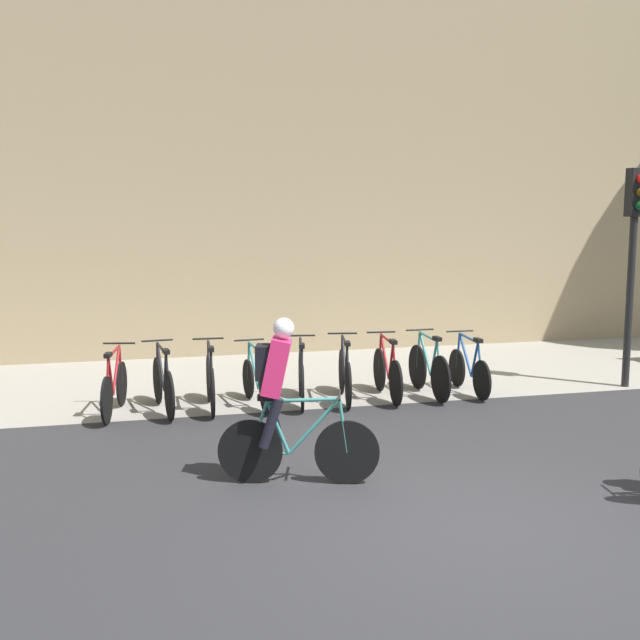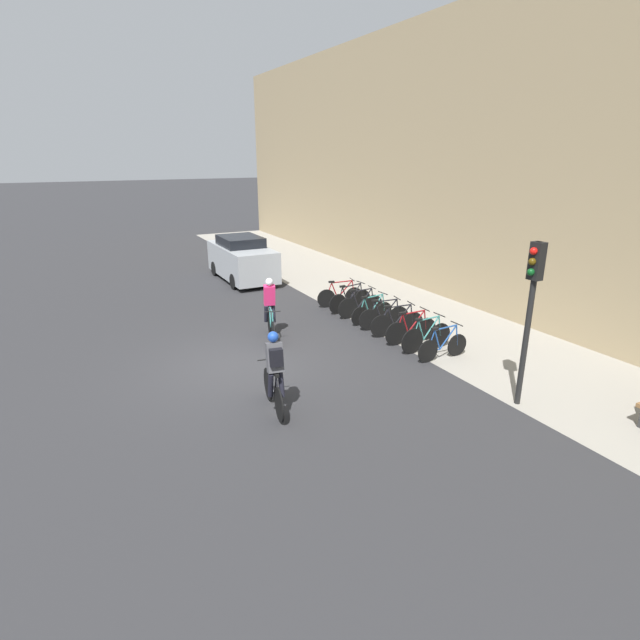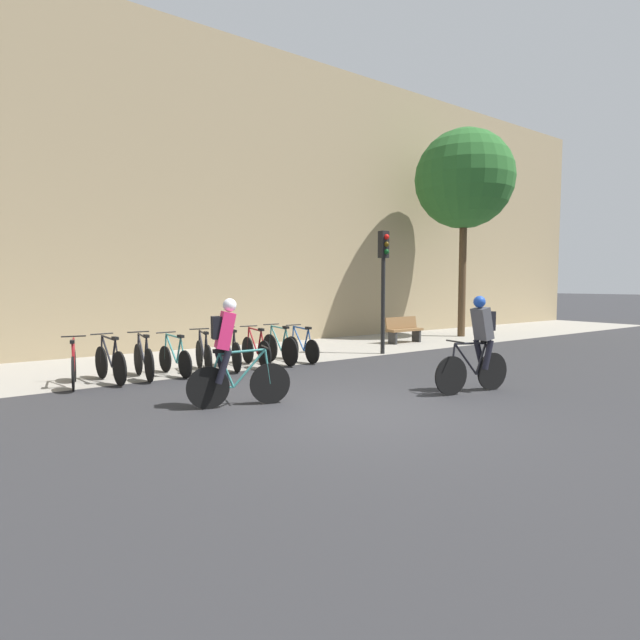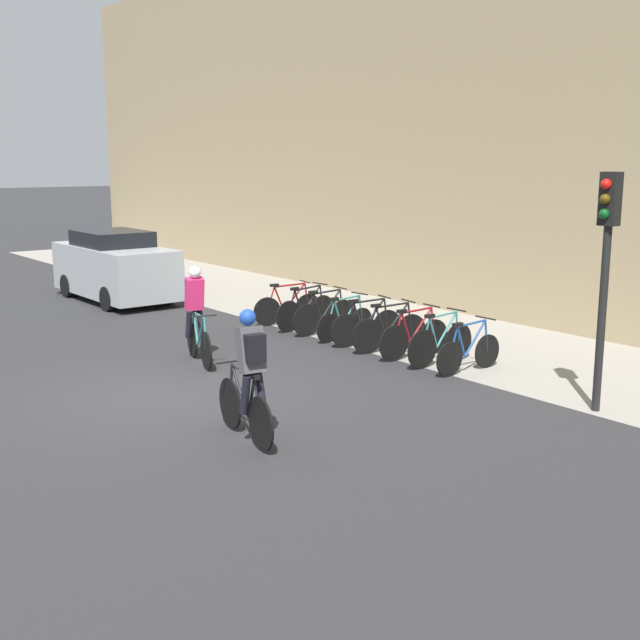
{
  "view_description": "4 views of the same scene",
  "coord_description": "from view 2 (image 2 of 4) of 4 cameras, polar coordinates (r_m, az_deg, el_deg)",
  "views": [
    {
      "loc": [
        -3.11,
        -6.53,
        2.95
      ],
      "look_at": [
        -0.63,
        3.5,
        1.46
      ],
      "focal_mm": 45.0,
      "sensor_mm": 36.0,
      "label": 1
    },
    {
      "loc": [
        11.44,
        -3.57,
        5.15
      ],
      "look_at": [
        1.86,
        1.42,
        1.54
      ],
      "focal_mm": 28.0,
      "sensor_mm": 36.0,
      "label": 2
    },
    {
      "loc": [
        -5.02,
        -5.85,
        2.02
      ],
      "look_at": [
        1.77,
        3.59,
        1.18
      ],
      "focal_mm": 28.0,
      "sensor_mm": 36.0,
      "label": 3
    },
    {
      "loc": [
        11.28,
        -5.63,
        3.68
      ],
      "look_at": [
        1.67,
        1.94,
        1.23
      ],
      "focal_mm": 45.0,
      "sensor_mm": 36.0,
      "label": 4
    }
  ],
  "objects": [
    {
      "name": "parked_bike_2",
      "position": [
        16.52,
        4.66,
        1.72
      ],
      "size": [
        0.46,
        1.66,
        0.98
      ],
      "color": "black",
      "rests_on": "ground"
    },
    {
      "name": "parked_bike_1",
      "position": [
        17.07,
        3.46,
        2.3
      ],
      "size": [
        0.46,
        1.73,
        0.98
      ],
      "color": "black",
      "rests_on": "ground"
    },
    {
      "name": "building_facade",
      "position": [
        17.22,
        21.79,
        16.52
      ],
      "size": [
        44.0,
        0.6,
        9.88
      ],
      "primitive_type": "cube",
      "color": "#9E8966",
      "rests_on": "ground"
    },
    {
      "name": "traffic_light_pole",
      "position": [
        10.94,
        23.02,
        2.63
      ],
      "size": [
        0.26,
        0.3,
        3.52
      ],
      "color": "black",
      "rests_on": "ground"
    },
    {
      "name": "parked_bike_7",
      "position": [
        13.93,
        12.06,
        -1.84
      ],
      "size": [
        0.46,
        1.67,
        0.99
      ],
      "color": "black",
      "rests_on": "ground"
    },
    {
      "name": "parked_car",
      "position": [
        21.61,
        -8.91,
        6.89
      ],
      "size": [
        4.3,
        1.84,
        1.85
      ],
      "color": "#9EA3A8",
      "rests_on": "ground"
    },
    {
      "name": "cyclist_pink",
      "position": [
        14.55,
        -5.74,
        1.57
      ],
      "size": [
        1.67,
        0.61,
        1.79
      ],
      "color": "black",
      "rests_on": "ground"
    },
    {
      "name": "parked_bike_4",
      "position": [
        15.45,
        7.32,
        0.41
      ],
      "size": [
        0.47,
        1.63,
        0.97
      ],
      "color": "black",
      "rests_on": "ground"
    },
    {
      "name": "parked_bike_3",
      "position": [
        15.99,
        5.94,
        0.99
      ],
      "size": [
        0.46,
        1.61,
        0.94
      ],
      "color": "black",
      "rests_on": "ground"
    },
    {
      "name": "parked_bike_6",
      "position": [
        14.42,
        10.36,
        -1.07
      ],
      "size": [
        0.46,
        1.67,
        0.98
      ],
      "color": "black",
      "rests_on": "ground"
    },
    {
      "name": "cyclist_grey",
      "position": [
        10.24,
        -5.24,
        -5.86
      ],
      "size": [
        1.71,
        0.52,
        1.8
      ],
      "color": "black",
      "rests_on": "ground"
    },
    {
      "name": "ground",
      "position": [
        13.05,
        -9.39,
        -5.06
      ],
      "size": [
        200.0,
        200.0,
        0.0
      ],
      "primitive_type": "plane",
      "color": "#2B2B2D"
    },
    {
      "name": "parked_bike_5",
      "position": [
        14.93,
        8.79,
        -0.29
      ],
      "size": [
        0.47,
        1.68,
        0.98
      ],
      "color": "black",
      "rests_on": "ground"
    },
    {
      "name": "parked_bike_8",
      "position": [
        13.46,
        13.85,
        -2.85
      ],
      "size": [
        0.46,
        1.58,
        0.94
      ],
      "color": "black",
      "rests_on": "ground"
    },
    {
      "name": "kerb_strip",
      "position": [
        16.25,
        13.77,
        -0.56
      ],
      "size": [
        44.0,
        4.5,
        0.01
      ],
      "primitive_type": "cube",
      "color": "gray",
      "rests_on": "ground"
    },
    {
      "name": "parked_bike_0",
      "position": [
        17.64,
        2.33,
        2.81
      ],
      "size": [
        0.49,
        1.66,
        0.96
      ],
      "color": "black",
      "rests_on": "ground"
    }
  ]
}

